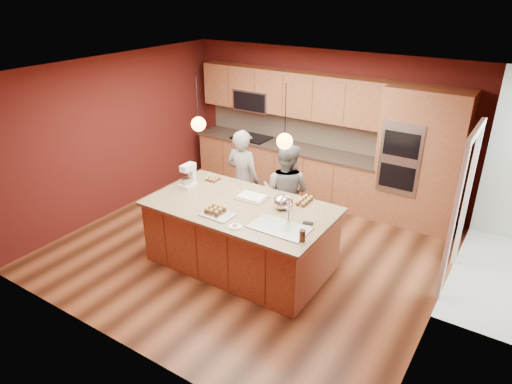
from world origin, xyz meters
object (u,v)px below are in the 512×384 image
Objects in this scene: stand_mixer at (188,177)px; mixing_bowl at (282,202)px; island at (241,235)px; person_left at (243,180)px; person_right at (286,193)px.

stand_mixer reaches higher than mixing_bowl.
mixing_bowl is at bearing 23.21° from island.
island is at bearing -5.86° from stand_mixer.
mixing_bowl is (1.15, -0.75, 0.21)m from person_left.
island is 1.61× the size of person_right.
person_left reaches higher than mixing_bowl.
person_left reaches higher than island.
stand_mixer is (-0.39, -0.88, 0.27)m from person_left.
island is 0.80m from mixing_bowl.
person_right is 1.51m from stand_mixer.
stand_mixer is (-1.02, 0.10, 0.62)m from island.
person_left is (-0.64, 0.98, 0.35)m from island.
person_left reaches higher than stand_mixer.
mixing_bowl is (0.36, -0.75, 0.25)m from person_right.
stand_mixer is at bearing 174.47° from island.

